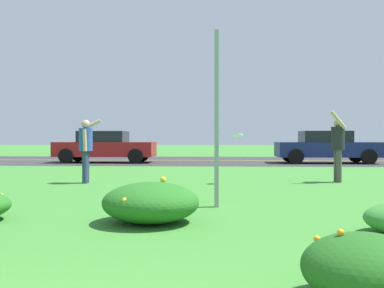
{
  "coord_description": "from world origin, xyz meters",
  "views": [
    {
      "loc": [
        0.91,
        -1.03,
        1.13
      ],
      "look_at": [
        0.44,
        8.43,
        1.0
      ],
      "focal_mm": 41.43,
      "sensor_mm": 36.0,
      "label": 1
    }
  ],
  "objects_px": {
    "person_thrower_blue_shirt": "(86,145)",
    "car_red_center_left": "(105,147)",
    "frisbee_white": "(238,135)",
    "car_navy_center_right": "(327,147)",
    "sign_post_near_path": "(217,119)",
    "person_catcher_dark_shirt": "(338,144)"
  },
  "relations": [
    {
      "from": "person_thrower_blue_shirt",
      "to": "frisbee_white",
      "type": "relative_size",
      "value": 6.04
    },
    {
      "from": "frisbee_white",
      "to": "car_navy_center_right",
      "type": "height_order",
      "value": "car_navy_center_right"
    },
    {
      "from": "sign_post_near_path",
      "to": "person_thrower_blue_shirt",
      "type": "relative_size",
      "value": 1.78
    },
    {
      "from": "person_thrower_blue_shirt",
      "to": "person_catcher_dark_shirt",
      "type": "height_order",
      "value": "person_catcher_dark_shirt"
    },
    {
      "from": "car_red_center_left",
      "to": "frisbee_white",
      "type": "bearing_deg",
      "value": -58.52
    },
    {
      "from": "person_catcher_dark_shirt",
      "to": "person_thrower_blue_shirt",
      "type": "bearing_deg",
      "value": -175.31
    },
    {
      "from": "person_thrower_blue_shirt",
      "to": "car_red_center_left",
      "type": "distance_m",
      "value": 9.41
    },
    {
      "from": "person_catcher_dark_shirt",
      "to": "car_navy_center_right",
      "type": "height_order",
      "value": "person_catcher_dark_shirt"
    },
    {
      "from": "person_thrower_blue_shirt",
      "to": "car_navy_center_right",
      "type": "xyz_separation_m",
      "value": [
        8.29,
        9.23,
        -0.21
      ]
    },
    {
      "from": "person_catcher_dark_shirt",
      "to": "frisbee_white",
      "type": "xyz_separation_m",
      "value": [
        -2.57,
        -0.46,
        0.22
      ]
    },
    {
      "from": "person_thrower_blue_shirt",
      "to": "car_red_center_left",
      "type": "bearing_deg",
      "value": 101.07
    },
    {
      "from": "sign_post_near_path",
      "to": "person_thrower_blue_shirt",
      "type": "xyz_separation_m",
      "value": [
        -3.26,
        3.7,
        -0.5
      ]
    },
    {
      "from": "sign_post_near_path",
      "to": "person_thrower_blue_shirt",
      "type": "height_order",
      "value": "sign_post_near_path"
    },
    {
      "from": "frisbee_white",
      "to": "car_navy_center_right",
      "type": "distance_m",
      "value": 10.22
    },
    {
      "from": "sign_post_near_path",
      "to": "person_catcher_dark_shirt",
      "type": "bearing_deg",
      "value": 53.5
    },
    {
      "from": "car_red_center_left",
      "to": "car_navy_center_right",
      "type": "xyz_separation_m",
      "value": [
        10.09,
        0.0,
        0.0
      ]
    },
    {
      "from": "frisbee_white",
      "to": "car_navy_center_right",
      "type": "xyz_separation_m",
      "value": [
        4.48,
        9.17,
        -0.46
      ]
    },
    {
      "from": "person_catcher_dark_shirt",
      "to": "frisbee_white",
      "type": "height_order",
      "value": "person_catcher_dark_shirt"
    },
    {
      "from": "frisbee_white",
      "to": "car_red_center_left",
      "type": "distance_m",
      "value": 10.76
    },
    {
      "from": "sign_post_near_path",
      "to": "person_thrower_blue_shirt",
      "type": "bearing_deg",
      "value": 131.4
    },
    {
      "from": "person_thrower_blue_shirt",
      "to": "car_red_center_left",
      "type": "height_order",
      "value": "person_thrower_blue_shirt"
    },
    {
      "from": "sign_post_near_path",
      "to": "frisbee_white",
      "type": "distance_m",
      "value": 3.81
    }
  ]
}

